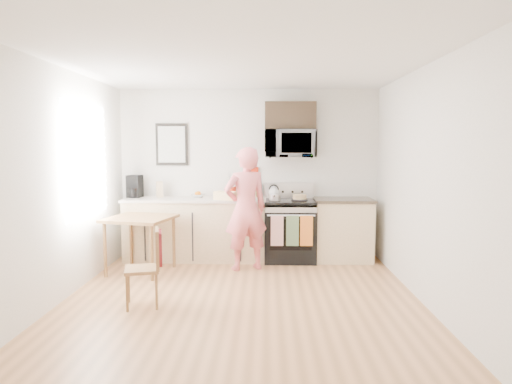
{
  "coord_description": "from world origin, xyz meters",
  "views": [
    {
      "loc": [
        0.28,
        -4.82,
        1.73
      ],
      "look_at": [
        0.14,
        1.0,
        1.14
      ],
      "focal_mm": 32.0,
      "sensor_mm": 36.0,
      "label": 1
    }
  ],
  "objects_px": {
    "person": "(246,209)",
    "cake": "(300,197)",
    "range": "(290,232)",
    "dining_table": "(140,223)",
    "microwave": "(290,144)",
    "chair": "(153,256)"
  },
  "relations": [
    {
      "from": "microwave",
      "to": "chair",
      "type": "height_order",
      "value": "microwave"
    },
    {
      "from": "microwave",
      "to": "person",
      "type": "relative_size",
      "value": 0.44
    },
    {
      "from": "microwave",
      "to": "person",
      "type": "bearing_deg",
      "value": -135.5
    },
    {
      "from": "microwave",
      "to": "chair",
      "type": "relative_size",
      "value": 0.9
    },
    {
      "from": "range",
      "to": "dining_table",
      "type": "height_order",
      "value": "range"
    },
    {
      "from": "dining_table",
      "to": "range",
      "type": "bearing_deg",
      "value": 18.86
    },
    {
      "from": "range",
      "to": "cake",
      "type": "xyz_separation_m",
      "value": [
        0.14,
        -0.04,
        0.53
      ]
    },
    {
      "from": "person",
      "to": "range",
      "type": "bearing_deg",
      "value": -162.9
    },
    {
      "from": "dining_table",
      "to": "chair",
      "type": "xyz_separation_m",
      "value": [
        0.5,
        -1.3,
        -0.14
      ]
    },
    {
      "from": "dining_table",
      "to": "chair",
      "type": "distance_m",
      "value": 1.4
    },
    {
      "from": "chair",
      "to": "cake",
      "type": "height_order",
      "value": "cake"
    },
    {
      "from": "range",
      "to": "person",
      "type": "xyz_separation_m",
      "value": [
        -0.64,
        -0.53,
        0.42
      ]
    },
    {
      "from": "range",
      "to": "microwave",
      "type": "bearing_deg",
      "value": 90.06
    },
    {
      "from": "person",
      "to": "chair",
      "type": "distance_m",
      "value": 1.79
    },
    {
      "from": "range",
      "to": "dining_table",
      "type": "xyz_separation_m",
      "value": [
        -2.07,
        -0.71,
        0.24
      ]
    },
    {
      "from": "person",
      "to": "microwave",
      "type": "bearing_deg",
      "value": -157.74
    },
    {
      "from": "dining_table",
      "to": "cake",
      "type": "height_order",
      "value": "cake"
    },
    {
      "from": "range",
      "to": "microwave",
      "type": "xyz_separation_m",
      "value": [
        -0.0,
        0.1,
        1.32
      ]
    },
    {
      "from": "dining_table",
      "to": "chair",
      "type": "relative_size",
      "value": 1.01
    },
    {
      "from": "range",
      "to": "cake",
      "type": "relative_size",
      "value": 4.71
    },
    {
      "from": "person",
      "to": "cake",
      "type": "xyz_separation_m",
      "value": [
        0.78,
        0.48,
        0.11
      ]
    },
    {
      "from": "person",
      "to": "cake",
      "type": "distance_m",
      "value": 0.92
    }
  ]
}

